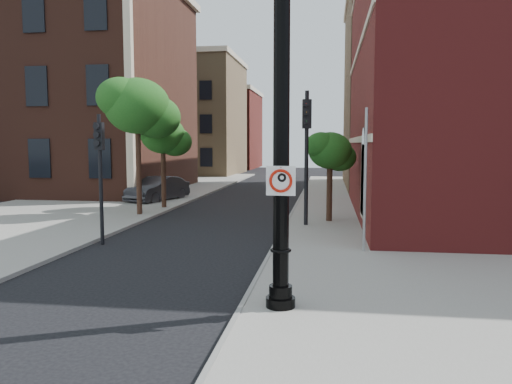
% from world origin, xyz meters
% --- Properties ---
extents(ground, '(120.00, 120.00, 0.00)m').
position_xyz_m(ground, '(0.00, 0.00, 0.00)').
color(ground, black).
rests_on(ground, ground).
extents(sidewalk_right, '(8.00, 60.00, 0.12)m').
position_xyz_m(sidewalk_right, '(6.00, 10.00, 0.06)').
color(sidewalk_right, gray).
rests_on(sidewalk_right, ground).
extents(sidewalk_left, '(10.00, 50.00, 0.12)m').
position_xyz_m(sidewalk_left, '(-9.00, 18.00, 0.06)').
color(sidewalk_left, gray).
rests_on(sidewalk_left, ground).
extents(curb_edge, '(0.10, 60.00, 0.14)m').
position_xyz_m(curb_edge, '(2.05, 10.00, 0.07)').
color(curb_edge, gray).
rests_on(curb_edge, ground).
extents(victorian_building, '(18.60, 14.60, 17.95)m').
position_xyz_m(victorian_building, '(-16.00, 23.97, 8.74)').
color(victorian_building, '#4E271D').
rests_on(victorian_building, ground).
extents(bg_building_tan_a, '(12.00, 12.00, 12.00)m').
position_xyz_m(bg_building_tan_a, '(-12.00, 44.00, 6.00)').
color(bg_building_tan_a, '#957951').
rests_on(bg_building_tan_a, ground).
extents(bg_building_red, '(12.00, 12.00, 10.00)m').
position_xyz_m(bg_building_red, '(-12.00, 58.00, 5.00)').
color(bg_building_red, maroon).
rests_on(bg_building_red, ground).
extents(bg_building_tan_b, '(22.00, 14.00, 14.00)m').
position_xyz_m(bg_building_tan_b, '(16.00, 30.00, 7.00)').
color(bg_building_tan_b, '#957951').
rests_on(bg_building_tan_b, ground).
extents(lamppost, '(0.59, 0.59, 6.92)m').
position_xyz_m(lamppost, '(2.82, 0.46, 3.20)').
color(lamppost, black).
rests_on(lamppost, ground).
extents(no_parking_sign, '(0.56, 0.08, 0.56)m').
position_xyz_m(no_parking_sign, '(2.84, 0.29, 2.63)').
color(no_parking_sign, white).
rests_on(no_parking_sign, ground).
extents(parked_car, '(2.72, 4.67, 1.45)m').
position_xyz_m(parked_car, '(-5.94, 18.19, 0.73)').
color(parked_car, '#2F2F34').
rests_on(parked_car, ground).
extents(traffic_signal_left, '(0.29, 0.36, 4.28)m').
position_xyz_m(traffic_signal_left, '(-3.66, 6.26, 2.88)').
color(traffic_signal_left, black).
rests_on(traffic_signal_left, ground).
extents(traffic_signal_right, '(0.38, 0.46, 5.37)m').
position_xyz_m(traffic_signal_right, '(2.86, 10.53, 3.62)').
color(traffic_signal_right, black).
rests_on(traffic_signal_right, ground).
extents(utility_pole, '(0.09, 0.09, 4.38)m').
position_xyz_m(utility_pole, '(4.80, 5.93, 2.19)').
color(utility_pole, '#999999').
rests_on(utility_pole, ground).
extents(street_tree_a, '(3.47, 3.13, 6.25)m').
position_xyz_m(street_tree_a, '(-4.76, 12.53, 4.94)').
color(street_tree_a, black).
rests_on(street_tree_a, ground).
extents(street_tree_b, '(2.61, 2.36, 4.70)m').
position_xyz_m(street_tree_b, '(-4.47, 15.06, 3.71)').
color(street_tree_b, black).
rests_on(street_tree_b, ground).
extents(street_tree_c, '(2.11, 1.91, 3.80)m').
position_xyz_m(street_tree_c, '(3.80, 11.79, 2.99)').
color(street_tree_c, black).
rests_on(street_tree_c, ground).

